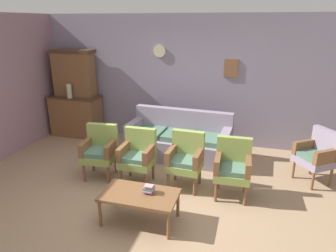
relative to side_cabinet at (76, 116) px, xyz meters
name	(u,v)px	position (x,y,z in m)	size (l,w,h in m)	color
ground_plane	(148,202)	(2.54, -2.25, -0.47)	(7.68, 7.68, 0.00)	#997A5B
wall_back_with_decor	(187,80)	(2.54, 0.38, 0.89)	(6.40, 0.09, 2.70)	gray
side_cabinet	(76,116)	(0.00, 0.00, 0.00)	(1.16, 0.55, 0.93)	brown
cabinet_upper_hutch	(74,73)	(0.00, 0.08, 0.98)	(0.99, 0.38, 1.03)	brown
vase_on_cabinet	(69,91)	(0.00, -0.18, 0.62)	(0.11, 0.11, 0.32)	#AFA986
floral_couch	(179,141)	(2.59, -0.55, -0.14)	(2.02, 0.92, 0.90)	gray
armchair_near_couch_end	(100,149)	(1.49, -1.69, 0.03)	(0.57, 0.54, 0.90)	#849947
armchair_near_cabinet	(138,154)	(2.18, -1.70, 0.03)	(0.52, 0.49, 0.90)	#849947
armchair_row_middle	(186,158)	(2.96, -1.63, 0.03)	(0.54, 0.51, 0.90)	#849947
armchair_by_doorway	(233,166)	(3.70, -1.71, 0.03)	(0.54, 0.51, 0.90)	#849947
wingback_chair_by_fireplace	(317,154)	(5.00, -0.90, 0.03)	(0.70, 0.71, 0.90)	gray
coffee_table	(140,197)	(2.58, -2.69, -0.09)	(1.00, 0.56, 0.42)	brown
book_stack_on_table	(149,189)	(2.70, -2.64, 0.01)	(0.14, 0.12, 0.12)	#AD5B53
floor_vase_by_wall	(330,150)	(5.39, -0.10, -0.19)	(0.24, 0.24, 0.56)	#696B49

